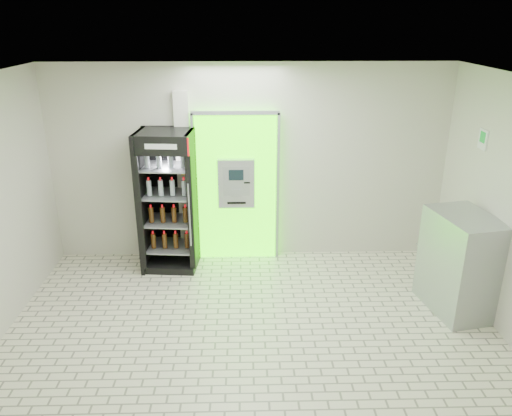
{
  "coord_description": "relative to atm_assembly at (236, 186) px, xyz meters",
  "views": [
    {
      "loc": [
        -0.08,
        -4.8,
        3.6
      ],
      "look_at": [
        0.07,
        1.2,
        1.28
      ],
      "focal_mm": 35.0,
      "sensor_mm": 36.0,
      "label": 1
    }
  ],
  "objects": [
    {
      "name": "ground",
      "position": [
        0.2,
        -2.41,
        -1.17
      ],
      "size": [
        6.0,
        6.0,
        0.0
      ],
      "primitive_type": "plane",
      "color": "beige",
      "rests_on": "ground"
    },
    {
      "name": "room_shell",
      "position": [
        0.2,
        -2.41,
        0.67
      ],
      "size": [
        6.0,
        6.0,
        6.0
      ],
      "color": "beige",
      "rests_on": "ground"
    },
    {
      "name": "atm_assembly",
      "position": [
        0.0,
        0.0,
        0.0
      ],
      "size": [
        1.3,
        0.24,
        2.33
      ],
      "color": "#35FF00",
      "rests_on": "ground"
    },
    {
      "name": "pillar",
      "position": [
        -0.78,
        0.04,
        0.13
      ],
      "size": [
        0.22,
        0.11,
        2.6
      ],
      "color": "silver",
      "rests_on": "ground"
    },
    {
      "name": "beverage_cooler",
      "position": [
        -1.0,
        -0.26,
        -0.17
      ],
      "size": [
        0.84,
        0.78,
        2.09
      ],
      "rotation": [
        0.0,
        0.0,
        -0.09
      ],
      "color": "black",
      "rests_on": "ground"
    },
    {
      "name": "steel_cabinet",
      "position": [
        2.86,
        -1.61,
        -0.52
      ],
      "size": [
        0.84,
        1.09,
        1.31
      ],
      "rotation": [
        0.0,
        0.0,
        0.2
      ],
      "color": "#9C9EA3",
      "rests_on": "ground"
    },
    {
      "name": "exit_sign",
      "position": [
        3.19,
        -1.01,
        0.95
      ],
      "size": [
        0.02,
        0.22,
        0.26
      ],
      "color": "white",
      "rests_on": "room_shell"
    }
  ]
}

